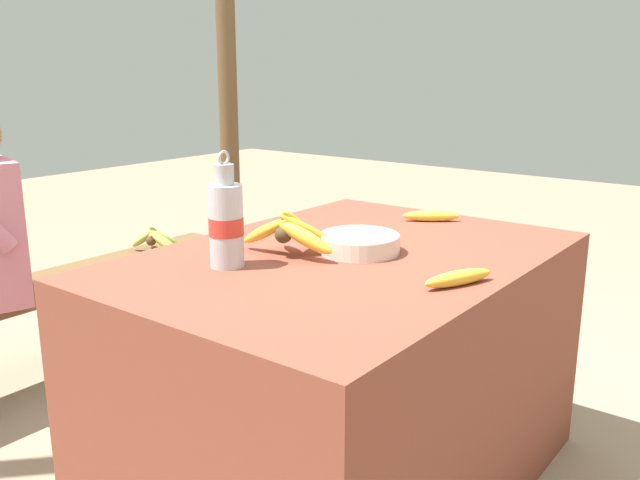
% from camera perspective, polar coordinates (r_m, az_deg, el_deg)
% --- Properties ---
extents(market_counter, '(1.28, 0.91, 0.70)m').
position_cam_1_polar(market_counter, '(1.95, 2.08, -11.07)').
color(market_counter, brown).
rests_on(market_counter, ground_plane).
extents(banana_bunch_ripe, '(0.17, 0.30, 0.14)m').
position_cam_1_polar(banana_bunch_ripe, '(1.79, -2.35, 0.67)').
color(banana_bunch_ripe, '#4C381E').
rests_on(banana_bunch_ripe, market_counter).
extents(serving_bowl, '(0.22, 0.22, 0.05)m').
position_cam_1_polar(serving_bowl, '(1.83, 3.35, -0.19)').
color(serving_bowl, silver).
rests_on(serving_bowl, market_counter).
extents(water_bottle, '(0.09, 0.09, 0.29)m').
position_cam_1_polar(water_bottle, '(1.70, -7.92, 1.43)').
color(water_bottle, silver).
rests_on(water_bottle, market_counter).
extents(loose_banana_front, '(0.19, 0.11, 0.04)m').
position_cam_1_polar(loose_banana_front, '(1.59, 11.58, -3.15)').
color(loose_banana_front, gold).
rests_on(loose_banana_front, market_counter).
extents(loose_banana_side, '(0.14, 0.17, 0.04)m').
position_cam_1_polar(loose_banana_side, '(2.23, 9.31, 2.01)').
color(loose_banana_side, gold).
rests_on(loose_banana_side, market_counter).
extents(wooden_bench, '(1.67, 0.32, 0.40)m').
position_cam_1_polar(wooden_bench, '(2.78, -21.28, -4.35)').
color(wooden_bench, brown).
rests_on(wooden_bench, ground_plane).
extents(banana_bunch_green, '(0.16, 0.26, 0.13)m').
position_cam_1_polar(banana_bunch_green, '(3.01, -13.59, 0.08)').
color(banana_bunch_green, '#4C381E').
rests_on(banana_bunch_green, wooden_bench).
extents(support_post_far, '(0.10, 0.10, 2.70)m').
position_cam_1_polar(support_post_far, '(3.73, -7.93, 16.79)').
color(support_post_far, brown).
rests_on(support_post_far, ground_plane).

